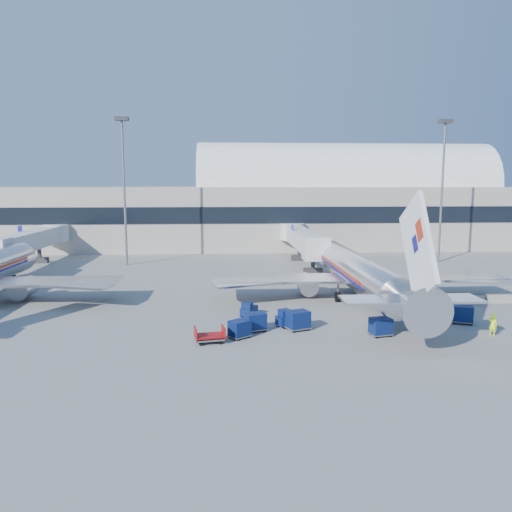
{
  "coord_description": "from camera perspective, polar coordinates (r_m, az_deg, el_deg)",
  "views": [
    {
      "loc": [
        -4.62,
        -48.17,
        12.48
      ],
      "look_at": [
        -1.25,
        6.0,
        4.7
      ],
      "focal_mm": 35.0,
      "sensor_mm": 36.0,
      "label": 1
    }
  ],
  "objects": [
    {
      "name": "barrier_far",
      "position": [
        59.29,
        26.14,
        -4.39
      ],
      "size": [
        3.0,
        0.55,
        0.9
      ],
      "primitive_type": "cube",
      "color": "#9E9E96",
      "rests_on": "ground"
    },
    {
      "name": "cart_train_a",
      "position": [
        43.57,
        4.83,
        -7.28
      ],
      "size": [
        2.32,
        2.07,
        1.69
      ],
      "rotation": [
        0.0,
        0.0,
        0.38
      ],
      "color": "#09194A",
      "rests_on": "ground"
    },
    {
      "name": "jetbridge_near",
      "position": [
        80.38,
        5.2,
        2.02
      ],
      "size": [
        4.4,
        27.5,
        6.25
      ],
      "color": "silver",
      "rests_on": "ground"
    },
    {
      "name": "jetbridge_mid",
      "position": [
        84.84,
        -24.1,
        1.66
      ],
      "size": [
        4.4,
        27.5,
        6.25
      ],
      "color": "silver",
      "rests_on": "ground"
    },
    {
      "name": "tug_lead",
      "position": [
        44.66,
        3.8,
        -7.13
      ],
      "size": [
        2.68,
        2.03,
        1.57
      ],
      "rotation": [
        0.0,
        0.0,
        0.39
      ],
      "color": "#09194A",
      "rests_on": "ground"
    },
    {
      "name": "airliner_main",
      "position": [
        55.5,
        11.77,
        -1.92
      ],
      "size": [
        32.0,
        37.26,
        12.07
      ],
      "color": "silver",
      "rests_on": "ground"
    },
    {
      "name": "cart_open_red",
      "position": [
        40.36,
        -5.28,
        -9.22
      ],
      "size": [
        2.6,
        2.04,
        0.63
      ],
      "rotation": [
        0.0,
        0.0,
        0.18
      ],
      "color": "slate",
      "rests_on": "ground"
    },
    {
      "name": "terminal",
      "position": [
        104.64,
        -8.52,
        5.36
      ],
      "size": [
        170.0,
        28.15,
        21.0
      ],
      "color": "#B2AA9E",
      "rests_on": "ground"
    },
    {
      "name": "barrier_near",
      "position": [
        56.34,
        20.28,
        -4.68
      ],
      "size": [
        3.0,
        0.55,
        0.9
      ],
      "primitive_type": "cube",
      "color": "#9E9E96",
      "rests_on": "ground"
    },
    {
      "name": "cart_train_b",
      "position": [
        43.12,
        -0.1,
        -7.5
      ],
      "size": [
        2.16,
        1.91,
        1.58
      ],
      "rotation": [
        0.0,
        0.0,
        0.36
      ],
      "color": "#09194A",
      "rests_on": "ground"
    },
    {
      "name": "cart_solo_near",
      "position": [
        43.06,
        14.05,
        -7.81
      ],
      "size": [
        1.98,
        1.68,
        1.52
      ],
      "rotation": [
        0.0,
        0.0,
        0.24
      ],
      "color": "#09194A",
      "rests_on": "ground"
    },
    {
      "name": "cart_train_c",
      "position": [
        41.3,
        -1.89,
        -8.29
      ],
      "size": [
        2.1,
        2.02,
        1.47
      ],
      "rotation": [
        0.0,
        0.0,
        0.65
      ],
      "color": "#09194A",
      "rests_on": "ground"
    },
    {
      "name": "mast_west",
      "position": [
        79.7,
        -14.9,
        9.55
      ],
      "size": [
        2.0,
        1.2,
        22.6
      ],
      "color": "slate",
      "rests_on": "ground"
    },
    {
      "name": "mast_east",
      "position": [
        85.53,
        20.59,
        9.2
      ],
      "size": [
        2.0,
        1.2,
        22.6
      ],
      "color": "slate",
      "rests_on": "ground"
    },
    {
      "name": "tug_left",
      "position": [
        48.01,
        -0.86,
        -6.12
      ],
      "size": [
        1.86,
        2.39,
        1.39
      ],
      "rotation": [
        0.0,
        0.0,
        1.14
      ],
      "color": "#09194A",
      "rests_on": "ground"
    },
    {
      "name": "cart_solo_far",
      "position": [
        49.17,
        22.53,
        -6.13
      ],
      "size": [
        2.23,
        1.99,
        1.63
      ],
      "rotation": [
        0.0,
        0.0,
        -0.38
      ],
      "color": "#09194A",
      "rests_on": "ground"
    },
    {
      "name": "ramp_worker",
      "position": [
        46.24,
        25.44,
        -7.07
      ],
      "size": [
        0.78,
        0.84,
        1.93
      ],
      "primitive_type": "imported",
      "rotation": [
        0.0,
        0.0,
        2.17
      ],
      "color": "#CEFF1A",
      "rests_on": "ground"
    },
    {
      "name": "tug_right",
      "position": [
        50.62,
        17.77,
        -5.67
      ],
      "size": [
        2.6,
        2.5,
        1.57
      ],
      "rotation": [
        0.0,
        0.0,
        -0.73
      ],
      "color": "#09194A",
      "rests_on": "ground"
    },
    {
      "name": "ground",
      "position": [
        49.98,
        1.87,
        -6.3
      ],
      "size": [
        260.0,
        260.0,
        0.0
      ],
      "primitive_type": "plane",
      "color": "gray",
      "rests_on": "ground"
    },
    {
      "name": "barrier_mid",
      "position": [
        57.74,
        23.28,
        -4.54
      ],
      "size": [
        3.0,
        0.55,
        0.9
      ],
      "primitive_type": "cube",
      "color": "#9E9E96",
      "rests_on": "ground"
    }
  ]
}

